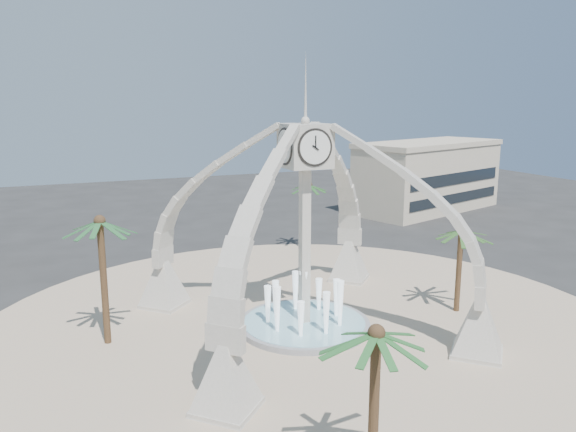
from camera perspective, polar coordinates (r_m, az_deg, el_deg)
name	(u,v)px	position (r m, az deg, el deg)	size (l,w,h in m)	color
ground	(304,328)	(34.83, 1.64, -11.29)	(140.00, 140.00, 0.00)	#282828
plaza	(304,327)	(34.82, 1.64, -11.24)	(40.00, 40.00, 0.06)	tan
clock_tower	(305,224)	(32.84, 1.71, -0.81)	(17.94, 17.94, 16.30)	beige
fountain	(304,323)	(34.72, 1.65, -10.85)	(8.00, 8.00, 3.62)	#98989B
building_ne	(428,176)	(72.38, 14.04, 3.98)	(21.87, 14.17, 8.60)	beige
palm_east	(461,232)	(37.40, 17.19, -1.56)	(3.91, 3.91, 6.16)	brown
palm_west	(100,223)	(32.22, -18.58, -0.71)	(4.95, 4.95, 7.91)	brown
palm_north	(309,186)	(50.64, 2.15, 3.07)	(5.02, 5.02, 6.83)	brown
palm_south	(376,336)	(19.78, 8.97, -11.91)	(4.95, 4.95, 6.55)	brown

